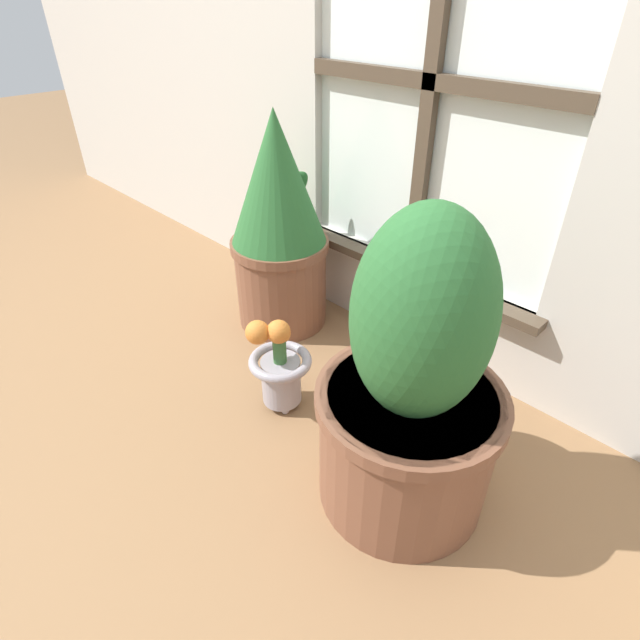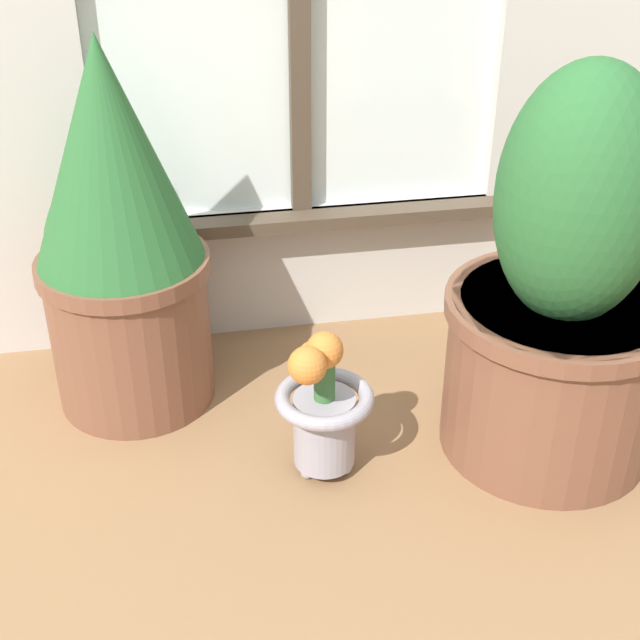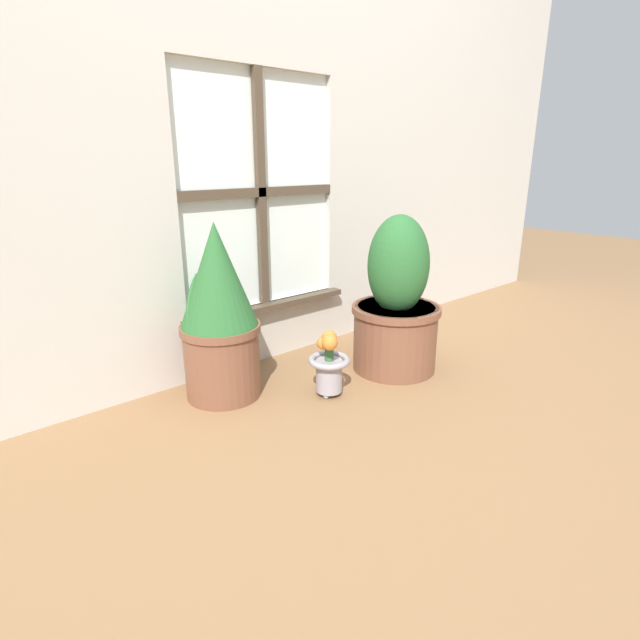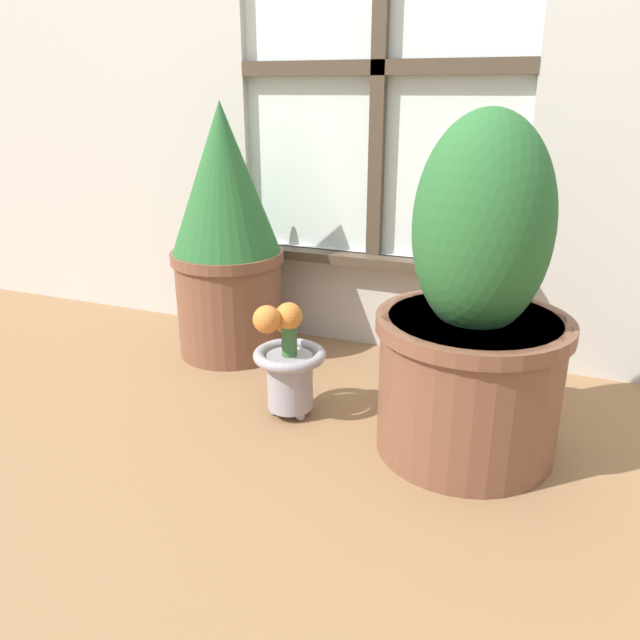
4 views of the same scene
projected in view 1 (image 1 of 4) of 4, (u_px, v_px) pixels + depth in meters
name	position (u px, v px, depth m)	size (l,w,h in m)	color
ground_plane	(241.00, 447.00, 1.16)	(10.00, 10.00, 0.00)	olive
potted_plant_left	(279.00, 226.00, 1.43)	(0.29, 0.29, 0.64)	brown
potted_plant_right	(412.00, 396.00, 0.92)	(0.36, 0.36, 0.64)	brown
flower_vase	(279.00, 365.00, 1.21)	(0.15, 0.15, 0.26)	#99939E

